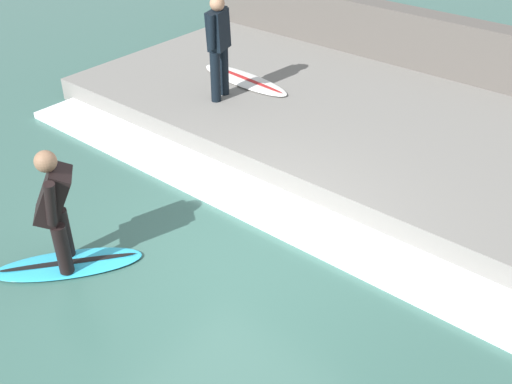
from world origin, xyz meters
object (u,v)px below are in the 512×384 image
object	(u,v)px
surfboard_riding	(68,264)
surfer_riding	(55,204)
surfboard_waiting_near	(245,80)
surfer_waiting_near	(219,43)

from	to	relation	value
surfboard_riding	surfer_riding	distance (m)	0.85
surfboard_riding	surfboard_waiting_near	bearing A→B (deg)	16.01
surfboard_riding	surfer_waiting_near	xyz separation A→B (m)	(4.03, 1.25, 1.31)
surfboard_riding	surfboard_waiting_near	distance (m)	5.02
surfer_riding	surfboard_waiting_near	bearing A→B (deg)	16.01
surfboard_riding	surfboard_waiting_near	world-z (taller)	surfboard_waiting_near
surfboard_riding	surfboard_waiting_near	xyz separation A→B (m)	(4.81, 1.38, 0.40)
surfboard_riding	surfboard_waiting_near	size ratio (longest dim) A/B	0.82
surfer_riding	surfer_waiting_near	xyz separation A→B (m)	(4.03, 1.25, 0.46)
surfboard_riding	surfer_riding	bearing A→B (deg)	-90.00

